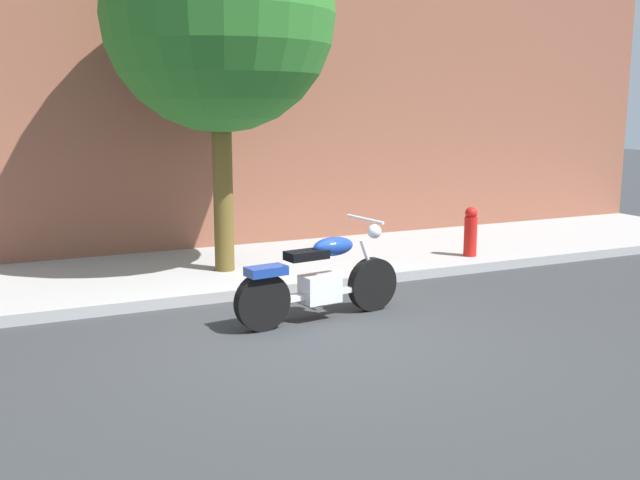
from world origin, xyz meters
name	(u,v)px	position (x,y,z in m)	size (l,w,h in m)	color
ground_plane	(316,335)	(0.00, 0.00, 0.00)	(60.00, 60.00, 0.00)	#303335
sidewalk	(227,270)	(0.00, 3.12, 0.07)	(18.60, 2.90, 0.14)	#9D9D9D
building_facade	(189,24)	(0.00, 4.82, 3.70)	(18.60, 0.50, 7.41)	brown
motorcycle	(320,281)	(0.28, 0.50, 0.46)	(2.13, 0.70, 1.14)	black
street_tree	(219,16)	(-0.12, 2.84, 3.61)	(3.13, 3.13, 5.19)	brown
fire_hydrant	(470,236)	(3.62, 2.19, 0.46)	(0.20, 0.20, 0.91)	red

